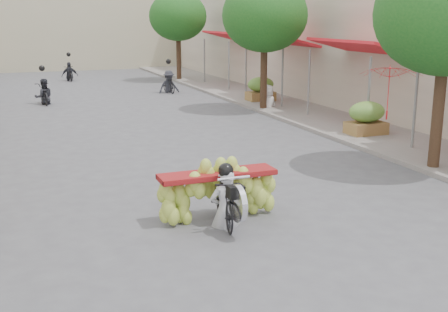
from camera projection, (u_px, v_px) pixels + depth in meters
ground at (331, 271)px, 8.49m from camera, size 120.00×120.00×0.00m
sidewalk_right at (287, 104)px, 24.51m from camera, size 4.00×60.00×0.12m
shophouse_row_right at (400, 34)px, 24.64m from camera, size 9.77×40.00×6.00m
far_building at (63, 21)px, 42.06m from camera, size 20.00×6.00×7.00m
street_tree_near at (447, 15)px, 13.10m from camera, size 3.40×3.40×5.25m
street_tree_mid at (265, 16)px, 22.15m from camera, size 3.40×3.40×5.25m
street_tree_far at (178, 16)px, 33.02m from camera, size 3.40×3.40×5.25m
produce_crate_mid at (367, 115)px, 17.73m from camera, size 1.20×0.88×1.16m
produce_crate_far at (261, 87)px, 24.98m from camera, size 1.20×0.88×1.16m
banana_motorbike at (221, 188)px, 10.33m from camera, size 2.23×1.82×1.99m
market_umbrella at (392, 64)px, 16.15m from camera, size 2.28×2.28×1.62m
pedestrian at (268, 85)px, 23.14m from camera, size 0.97×0.66×1.83m
bg_motorbike_a at (43, 87)px, 24.59m from camera, size 0.83×1.61×1.95m
bg_motorbike_b at (169, 76)px, 28.30m from camera, size 1.11×1.56×1.95m
bg_motorbike_c at (69, 67)px, 33.65m from camera, size 0.98×1.49×1.95m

